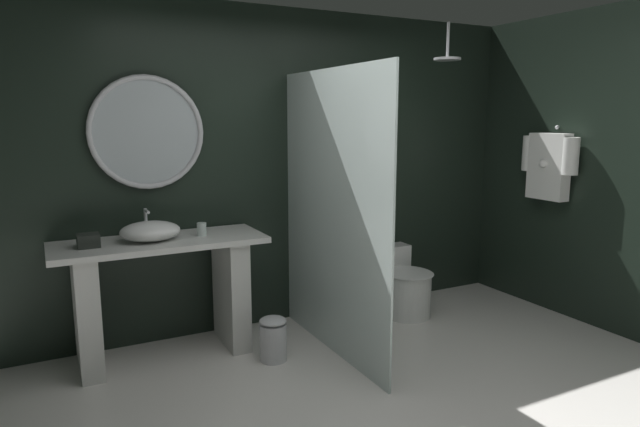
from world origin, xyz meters
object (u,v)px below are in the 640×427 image
tissue_box (88,241)px  round_wall_mirror (147,132)px  hanging_bathrobe (549,163)px  waste_bin (273,338)px  toilet (402,286)px  tumbler_cup (202,229)px  rain_shower_head (447,56)px  vessel_sink (150,231)px

tissue_box → round_wall_mirror: (0.47, 0.28, 0.70)m
hanging_bathrobe → waste_bin: size_ratio=1.98×
tissue_box → toilet: bearing=-1.2°
tumbler_cup → rain_shower_head: bearing=-5.1°
waste_bin → rain_shower_head: bearing=8.0°
vessel_sink → tissue_box: vessel_sink is taller
round_wall_mirror → toilet: (2.07, -0.33, -1.37)m
round_wall_mirror → tumbler_cup: bearing=-42.1°
tissue_box → hanging_bathrobe: 3.76m
vessel_sink → hanging_bathrobe: bearing=-9.7°
toilet → rain_shower_head: bearing=-23.5°
tumbler_cup → waste_bin: (0.38, -0.43, -0.76)m
hanging_bathrobe → toilet: 1.67m
rain_shower_head → tissue_box: bearing=176.3°
tumbler_cup → hanging_bathrobe: 3.01m
round_wall_mirror → toilet: size_ratio=1.34×
tumbler_cup → waste_bin: bearing=-48.6°
tumbler_cup → tissue_box: size_ratio=0.68×
tumbler_cup → round_wall_mirror: 0.81m
rain_shower_head → vessel_sink: bearing=175.6°
vessel_sink → rain_shower_head: size_ratio=1.36×
tissue_box → toilet: (2.54, -0.05, -0.67)m
tissue_box → waste_bin: tissue_box is taller
round_wall_mirror → hanging_bathrobe: 3.35m
hanging_bathrobe → tumbler_cup: bearing=169.2°
toilet → waste_bin: 1.45m
tissue_box → rain_shower_head: bearing=-3.7°
rain_shower_head → waste_bin: bearing=-172.0°
rain_shower_head → toilet: size_ratio=0.49×
toilet → hanging_bathrobe: bearing=-23.5°
round_wall_mirror → rain_shower_head: 2.49m
tumbler_cup → round_wall_mirror: round_wall_mirror is taller
tumbler_cup → hanging_bathrobe: size_ratio=0.15×
hanging_bathrobe → toilet: size_ratio=1.04×
round_wall_mirror → toilet: bearing=-9.0°
vessel_sink → hanging_bathrobe: hanging_bathrobe is taller
toilet → round_wall_mirror: bearing=171.0°
tumbler_cup → round_wall_mirror: bearing=137.9°
vessel_sink → round_wall_mirror: (0.06, 0.27, 0.68)m
toilet → vessel_sink: bearing=178.5°
hanging_bathrobe → toilet: (-1.16, 0.50, -1.09)m
vessel_sink → tumbler_cup: vessel_sink is taller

